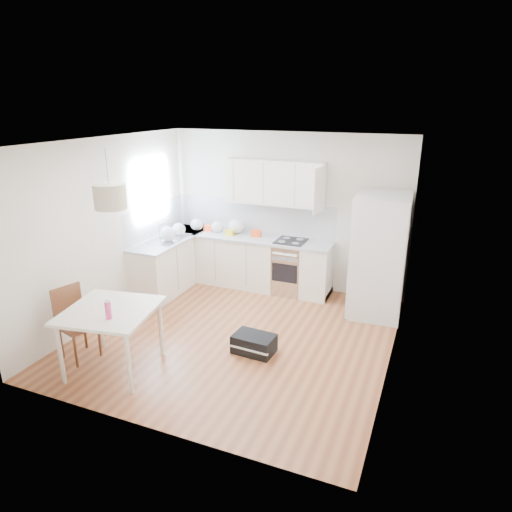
% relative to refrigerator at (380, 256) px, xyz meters
% --- Properties ---
extents(floor, '(4.20, 4.20, 0.00)m').
position_rel_refrigerator_xyz_m(floor, '(-1.71, -1.55, -0.94)').
color(floor, brown).
rests_on(floor, ground).
extents(ceiling, '(4.20, 4.20, 0.00)m').
position_rel_refrigerator_xyz_m(ceiling, '(-1.71, -1.55, 1.76)').
color(ceiling, white).
rests_on(ceiling, wall_back).
extents(wall_back, '(4.20, 0.00, 4.20)m').
position_rel_refrigerator_xyz_m(wall_back, '(-1.71, 0.55, 0.41)').
color(wall_back, silver).
rests_on(wall_back, floor).
extents(wall_left, '(0.00, 4.20, 4.20)m').
position_rel_refrigerator_xyz_m(wall_left, '(-3.81, -1.55, 0.41)').
color(wall_left, silver).
rests_on(wall_left, floor).
extents(wall_right, '(0.00, 4.20, 4.20)m').
position_rel_refrigerator_xyz_m(wall_right, '(0.39, -1.55, 0.41)').
color(wall_right, silver).
rests_on(wall_right, floor).
extents(window_glassblock, '(0.02, 1.00, 1.00)m').
position_rel_refrigerator_xyz_m(window_glassblock, '(-3.80, -0.40, 0.81)').
color(window_glassblock, '#BFE0F9').
rests_on(window_glassblock, wall_left).
extents(cabinets_back, '(3.00, 0.60, 0.88)m').
position_rel_refrigerator_xyz_m(cabinets_back, '(-2.31, 0.25, -0.50)').
color(cabinets_back, white).
rests_on(cabinets_back, floor).
extents(cabinets_left, '(0.60, 1.80, 0.88)m').
position_rel_refrigerator_xyz_m(cabinets_left, '(-3.51, -0.35, -0.50)').
color(cabinets_left, white).
rests_on(cabinets_left, floor).
extents(counter_back, '(3.02, 0.64, 0.04)m').
position_rel_refrigerator_xyz_m(counter_back, '(-2.31, 0.25, -0.04)').
color(counter_back, '#B9BBBE').
rests_on(counter_back, cabinets_back).
extents(counter_left, '(0.64, 1.82, 0.04)m').
position_rel_refrigerator_xyz_m(counter_left, '(-3.51, -0.35, -0.04)').
color(counter_left, '#B9BBBE').
rests_on(counter_left, cabinets_left).
extents(backsplash_back, '(3.00, 0.01, 0.58)m').
position_rel_refrigerator_xyz_m(backsplash_back, '(-2.31, 0.54, 0.27)').
color(backsplash_back, silver).
rests_on(backsplash_back, wall_back).
extents(backsplash_left, '(0.01, 1.80, 0.58)m').
position_rel_refrigerator_xyz_m(backsplash_left, '(-3.81, -0.35, 0.27)').
color(backsplash_left, silver).
rests_on(backsplash_left, wall_left).
extents(upper_cabinets, '(1.70, 0.32, 0.75)m').
position_rel_refrigerator_xyz_m(upper_cabinets, '(-1.86, 0.39, 0.93)').
color(upper_cabinets, white).
rests_on(upper_cabinets, wall_back).
extents(range_oven, '(0.50, 0.61, 0.88)m').
position_rel_refrigerator_xyz_m(range_oven, '(-1.51, 0.25, -0.50)').
color(range_oven, silver).
rests_on(range_oven, floor).
extents(sink, '(0.50, 0.80, 0.16)m').
position_rel_refrigerator_xyz_m(sink, '(-3.51, -0.40, -0.03)').
color(sink, silver).
rests_on(sink, counter_left).
extents(refrigerator, '(0.94, 0.98, 1.88)m').
position_rel_refrigerator_xyz_m(refrigerator, '(0.00, 0.00, 0.00)').
color(refrigerator, silver).
rests_on(refrigerator, floor).
extents(dining_table, '(1.19, 1.19, 0.81)m').
position_rel_refrigerator_xyz_m(dining_table, '(-2.76, -2.88, -0.22)').
color(dining_table, beige).
rests_on(dining_table, floor).
extents(dining_chair, '(0.50, 0.50, 0.95)m').
position_rel_refrigerator_xyz_m(dining_chair, '(-3.34, -2.83, -0.47)').
color(dining_chair, '#522D18').
rests_on(dining_chair, floor).
extents(drink_bottle, '(0.08, 0.08, 0.25)m').
position_rel_refrigerator_xyz_m(drink_bottle, '(-2.61, -3.08, -0.01)').
color(drink_bottle, '#DD3D7B').
rests_on(drink_bottle, dining_table).
extents(gym_bag, '(0.56, 0.39, 0.25)m').
position_rel_refrigerator_xyz_m(gym_bag, '(-1.31, -1.87, -0.82)').
color(gym_bag, black).
rests_on(gym_bag, floor).
extents(pendant_lamp, '(0.37, 0.37, 0.28)m').
position_rel_refrigerator_xyz_m(pendant_lamp, '(-2.63, -2.82, 1.24)').
color(pendant_lamp, beige).
rests_on(pendant_lamp, ceiling).
extents(grocery_bag_a, '(0.24, 0.20, 0.22)m').
position_rel_refrigerator_xyz_m(grocery_bag_a, '(-3.32, 0.25, 0.09)').
color(grocery_bag_a, silver).
rests_on(grocery_bag_a, counter_back).
extents(grocery_bag_b, '(0.23, 0.20, 0.21)m').
position_rel_refrigerator_xyz_m(grocery_bag_b, '(-2.91, 0.27, 0.08)').
color(grocery_bag_b, silver).
rests_on(grocery_bag_b, counter_back).
extents(grocery_bag_c, '(0.29, 0.25, 0.26)m').
position_rel_refrigerator_xyz_m(grocery_bag_c, '(-2.57, 0.35, 0.11)').
color(grocery_bag_c, silver).
rests_on(grocery_bag_c, counter_back).
extents(grocery_bag_d, '(0.24, 0.21, 0.22)m').
position_rel_refrigerator_xyz_m(grocery_bag_d, '(-3.46, -0.15, 0.09)').
color(grocery_bag_d, silver).
rests_on(grocery_bag_d, counter_back).
extents(grocery_bag_e, '(0.28, 0.24, 0.25)m').
position_rel_refrigerator_xyz_m(grocery_bag_e, '(-3.45, -0.53, 0.10)').
color(grocery_bag_e, silver).
rests_on(grocery_bag_e, counter_left).
extents(snack_orange, '(0.17, 0.11, 0.11)m').
position_rel_refrigerator_xyz_m(snack_orange, '(-2.17, 0.30, 0.04)').
color(snack_orange, red).
rests_on(snack_orange, counter_back).
extents(snack_yellow, '(0.15, 0.10, 0.10)m').
position_rel_refrigerator_xyz_m(snack_yellow, '(-2.63, 0.18, 0.03)').
color(snack_yellow, gold).
rests_on(snack_yellow, counter_back).
extents(snack_red, '(0.17, 0.13, 0.11)m').
position_rel_refrigerator_xyz_m(snack_red, '(-3.11, 0.31, 0.03)').
color(snack_red, '#E1411C').
rests_on(snack_red, counter_back).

